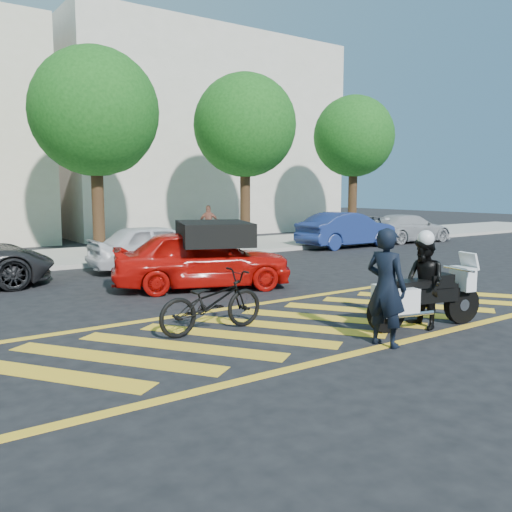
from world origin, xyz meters
TOP-DOWN VIEW (x-y plane):
  - ground at (0.00, 0.00)m, footprint 90.00×90.00m
  - sidewalk at (0.00, 12.00)m, footprint 60.00×5.00m
  - crosswalk at (-0.04, 0.00)m, footprint 12.33×4.00m
  - building_right at (9.00, 21.00)m, footprint 16.00×8.00m
  - tree_center at (0.13, 12.06)m, footprint 4.60×4.60m
  - tree_right at (6.63, 12.06)m, footprint 4.40×4.40m
  - tree_far_right at (13.13, 12.06)m, footprint 4.00×4.00m
  - officer_bike at (-0.05, -1.86)m, footprint 0.57×0.77m
  - bicycle at (-1.92, 0.48)m, footprint 2.08×0.77m
  - police_motorcycle at (1.38, -1.49)m, footprint 2.41×1.00m
  - officer_moto at (1.36, -1.50)m, footprint 0.78×0.92m
  - red_convertible at (0.01, 4.27)m, footprint 4.82×3.26m
  - parked_mid_right at (0.44, 7.80)m, footprint 4.35×1.95m
  - parked_right at (9.90, 9.20)m, footprint 4.60×1.61m
  - parked_far_right at (13.94, 9.20)m, footprint 4.66×2.19m
  - pedestrian_right at (5.70, 13.78)m, footprint 1.03×0.75m

SIDE VIEW (x-z plane):
  - ground at x=0.00m, z-range 0.00..0.00m
  - crosswalk at x=-0.04m, z-range 0.00..0.01m
  - sidewalk at x=0.00m, z-range 0.00..0.15m
  - bicycle at x=-1.92m, z-range 0.00..1.08m
  - police_motorcycle at x=1.38m, z-range 0.05..1.12m
  - parked_far_right at x=13.94m, z-range 0.00..1.31m
  - parked_mid_right at x=0.44m, z-range 0.00..1.45m
  - parked_right at x=9.90m, z-range 0.00..1.52m
  - red_convertible at x=0.01m, z-range 0.00..1.53m
  - officer_moto at x=1.36m, z-range 0.00..1.65m
  - officer_bike at x=-0.05m, z-range 0.00..1.91m
  - pedestrian_right at x=5.70m, z-range 0.15..1.77m
  - tree_far_right at x=13.13m, z-range 1.39..8.49m
  - tree_right at x=6.63m, z-range 1.34..8.75m
  - tree_center at x=0.13m, z-range 1.31..8.88m
  - building_right at x=9.00m, z-range 0.00..11.00m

